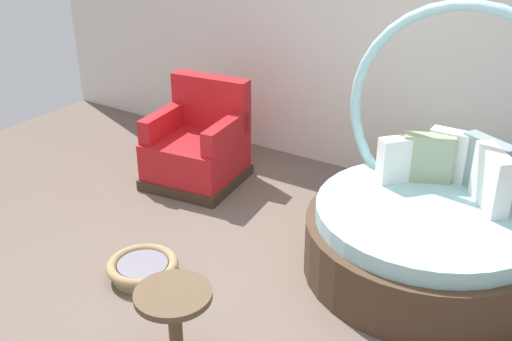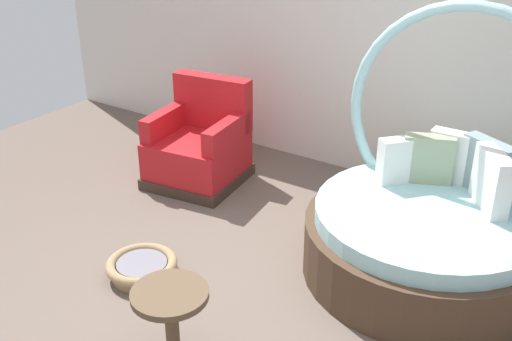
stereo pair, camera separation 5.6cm
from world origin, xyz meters
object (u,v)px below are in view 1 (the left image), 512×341
at_px(round_daybed, 431,221).
at_px(pet_basket, 143,268).
at_px(side_table, 174,306).
at_px(red_armchair, 198,147).

height_order(round_daybed, pet_basket, round_daybed).
distance_m(pet_basket, side_table, 1.00).
distance_m(round_daybed, red_armchair, 2.27).
bearing_deg(red_armchair, side_table, -55.35).
xyz_separation_m(round_daybed, red_armchair, (-2.26, 0.22, -0.05)).
relative_size(red_armchair, pet_basket, 1.84).
bearing_deg(round_daybed, pet_basket, -143.34).
xyz_separation_m(pet_basket, side_table, (0.76, -0.54, 0.35)).
distance_m(round_daybed, side_table, 1.98).
xyz_separation_m(round_daybed, side_table, (-0.89, -1.77, 0.05)).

